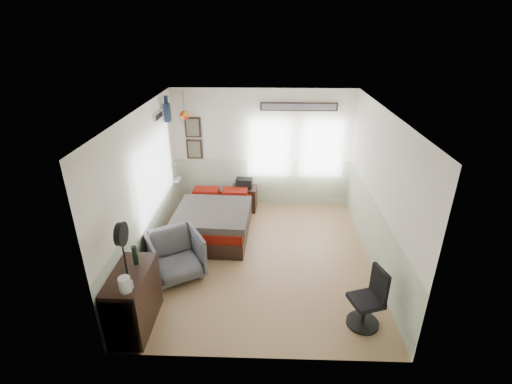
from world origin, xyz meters
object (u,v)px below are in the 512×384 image
bed (215,220)px  nightstand (244,198)px  dresser (134,300)px  armchair (175,255)px  task_chair (369,303)px

bed → nightstand: 1.20m
dresser → armchair: (0.31, 1.17, -0.06)m
bed → dresser: size_ratio=2.00×
bed → task_chair: task_chair is taller
bed → task_chair: bearing=-41.9°
dresser → nightstand: bearing=70.1°
task_chair → bed: bearing=117.8°
armchair → task_chair: bearing=-49.5°
nightstand → bed: bearing=-112.2°
bed → armchair: size_ratio=2.33×
dresser → armchair: 1.22m
nightstand → armchair: bearing=-107.8°
bed → task_chair: 3.51m
armchair → task_chair: 3.16m
dresser → task_chair: size_ratio=1.08×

